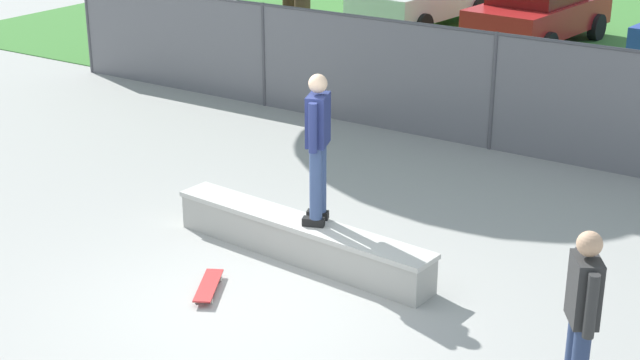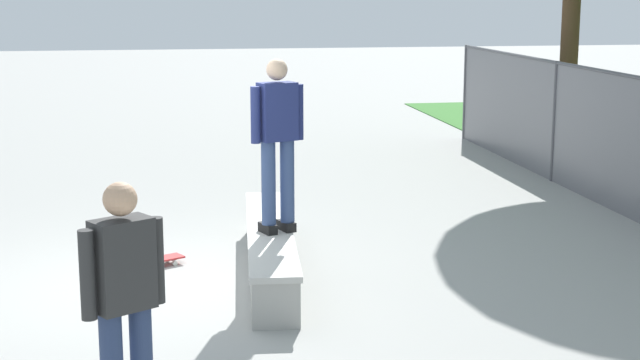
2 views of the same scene
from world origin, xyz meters
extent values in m
plane|color=#9E9E99|center=(0.00, 0.00, 0.00)|extent=(80.00, 80.00, 0.00)
cube|color=#A8A59E|center=(-0.25, 1.34, 0.22)|extent=(3.62, 0.73, 0.44)
cube|color=beige|center=(-0.25, 1.34, 0.47)|extent=(3.67, 0.78, 0.06)
cube|color=black|center=(-0.03, 1.30, 0.55)|extent=(0.28, 0.19, 0.10)
cube|color=black|center=(-0.11, 1.51, 0.55)|extent=(0.28, 0.19, 0.10)
cylinder|color=#384C7A|center=(-0.01, 1.31, 1.04)|extent=(0.15, 0.15, 0.88)
cylinder|color=#384C7A|center=(-0.08, 1.52, 1.04)|extent=(0.15, 0.15, 0.88)
cube|color=navy|center=(-0.04, 1.41, 1.78)|extent=(0.34, 0.43, 0.60)
cylinder|color=navy|center=(0.04, 1.18, 1.76)|extent=(0.10, 0.10, 0.58)
cylinder|color=navy|center=(-0.13, 1.65, 1.76)|extent=(0.10, 0.10, 0.58)
sphere|color=beige|center=(-0.04, 1.41, 2.21)|extent=(0.22, 0.22, 0.22)
cube|color=red|center=(-0.63, 0.05, 0.08)|extent=(0.56, 0.80, 0.02)
cube|color=#B2B2B7|center=(-0.76, 0.29, 0.06)|extent=(0.15, 0.12, 0.02)
cube|color=#B2B2B7|center=(-0.50, -0.19, 0.06)|extent=(0.15, 0.12, 0.02)
cylinder|color=silver|center=(-0.69, 0.33, 0.03)|extent=(0.05, 0.06, 0.05)
cylinder|color=silver|center=(-0.84, 0.25, 0.03)|extent=(0.05, 0.06, 0.05)
cylinder|color=silver|center=(-0.43, -0.15, 0.03)|extent=(0.05, 0.06, 0.05)
cylinder|color=silver|center=(-0.58, -0.23, 0.03)|extent=(0.05, 0.06, 0.05)
cylinder|color=#4C4C51|center=(-9.02, 6.38, 0.96)|extent=(0.07, 0.07, 1.91)
cylinder|color=#4C4C51|center=(-4.51, 6.38, 0.96)|extent=(0.07, 0.07, 1.91)
cylinder|color=#4C4C51|center=(0.00, 6.38, 0.96)|extent=(0.07, 0.07, 1.91)
cylinder|color=#4C4C51|center=(0.00, 6.38, 1.88)|extent=(18.04, 0.05, 0.05)
cube|color=slate|center=(0.00, 6.38, 0.96)|extent=(18.04, 0.01, 1.91)
cube|color=silver|center=(-5.41, 14.34, 0.67)|extent=(2.20, 4.35, 0.70)
cylinder|color=black|center=(-6.18, 15.73, 0.32)|extent=(0.28, 0.66, 0.64)
cylinder|color=black|center=(-4.39, 15.55, 0.32)|extent=(0.28, 0.66, 0.64)
cylinder|color=black|center=(-6.43, 13.13, 0.32)|extent=(0.28, 0.66, 0.64)
cylinder|color=black|center=(-4.64, 12.96, 0.32)|extent=(0.28, 0.66, 0.64)
cube|color=#B21E1E|center=(-2.15, 13.99, 0.67)|extent=(2.20, 4.35, 0.70)
cylinder|color=black|center=(-2.92, 15.37, 0.32)|extent=(0.28, 0.66, 0.64)
cylinder|color=black|center=(-1.12, 15.20, 0.32)|extent=(0.28, 0.66, 0.64)
cylinder|color=black|center=(-3.17, 12.78, 0.32)|extent=(0.28, 0.66, 0.64)
cylinder|color=black|center=(-1.38, 12.60, 0.32)|extent=(0.28, 0.66, 0.64)
cylinder|color=black|center=(0.51, 12.96, 0.32)|extent=(0.28, 0.66, 0.64)
cylinder|color=navy|center=(3.56, 0.05, 0.54)|extent=(0.15, 0.15, 0.88)
cube|color=#2D2D2D|center=(3.62, -0.04, 1.28)|extent=(0.39, 0.44, 0.60)
cylinder|color=#2D2D2D|center=(3.75, -0.26, 1.26)|extent=(0.10, 0.10, 0.58)
cylinder|color=#2D2D2D|center=(3.49, 0.17, 1.26)|extent=(0.10, 0.10, 0.58)
sphere|color=tan|center=(3.62, -0.04, 1.71)|extent=(0.22, 0.22, 0.22)
camera|label=1|loc=(5.67, -7.26, 5.02)|focal=53.24mm
camera|label=2|loc=(9.63, 0.23, 3.01)|focal=53.49mm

